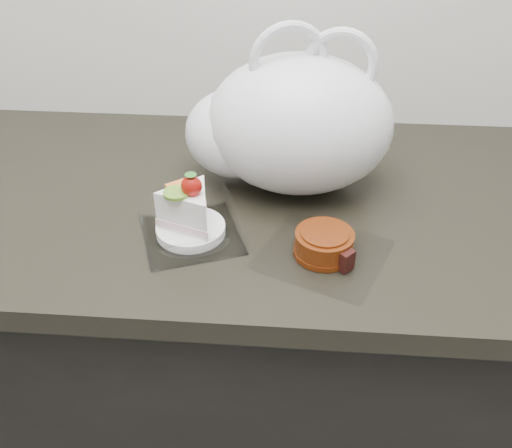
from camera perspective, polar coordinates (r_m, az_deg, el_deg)
counter at (r=1.32m, az=-2.50°, el=-13.49°), size 2.04×0.64×0.90m
cake_tray at (r=0.90m, az=-6.62°, el=0.48°), size 0.19×0.19×0.12m
mooncake_wrap at (r=0.87m, az=6.88°, el=-2.20°), size 0.23×0.23×0.04m
plastic_bag at (r=0.99m, az=3.10°, el=9.85°), size 0.38×0.28×0.30m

